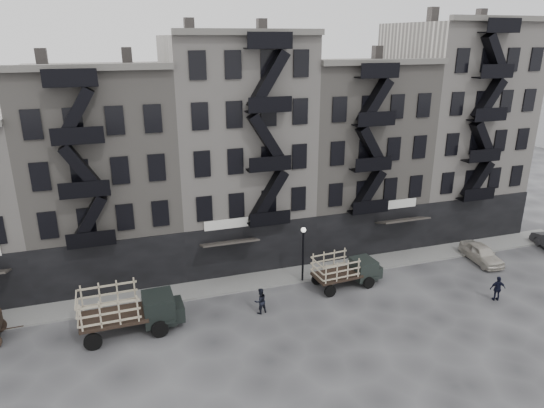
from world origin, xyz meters
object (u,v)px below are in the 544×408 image
object	(u,v)px
stake_truck_east	(346,268)
car_east	(481,253)
stake_truck_west	(128,307)
pedestrian_mid	(260,301)
policeman	(498,289)

from	to	relation	value
stake_truck_east	car_east	size ratio (longest dim) A/B	1.23
stake_truck_west	stake_truck_east	xyz separation A→B (m)	(14.89, 1.13, -0.29)
stake_truck_west	pedestrian_mid	world-z (taller)	stake_truck_west
stake_truck_west	stake_truck_east	bearing A→B (deg)	3.14
pedestrian_mid	policeman	world-z (taller)	policeman
stake_truck_east	car_east	world-z (taller)	stake_truck_east
stake_truck_west	pedestrian_mid	distance (m)	8.15
stake_truck_east	policeman	size ratio (longest dim) A/B	2.91
stake_truck_east	policeman	xyz separation A→B (m)	(8.85, -4.99, -0.55)
stake_truck_east	pedestrian_mid	world-z (taller)	stake_truck_east
pedestrian_mid	policeman	size ratio (longest dim) A/B	0.98
stake_truck_west	policeman	distance (m)	24.07
stake_truck_west	policeman	world-z (taller)	stake_truck_west
pedestrian_mid	policeman	xyz separation A→B (m)	(15.65, -3.45, 0.01)
stake_truck_west	stake_truck_east	size ratio (longest dim) A/B	1.18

